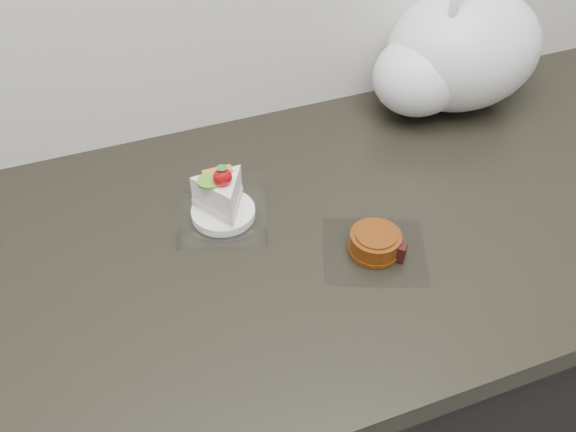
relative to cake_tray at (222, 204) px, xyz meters
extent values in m
cube|color=black|center=(0.05, -0.07, -0.50)|extent=(2.00, 0.60, 0.86)
cube|color=black|center=(0.05, -0.07, -0.05)|extent=(2.04, 0.64, 0.04)
cube|color=white|center=(0.00, 0.00, -0.03)|extent=(0.16, 0.16, 0.00)
cylinder|color=white|center=(0.00, 0.00, -0.02)|extent=(0.10, 0.10, 0.01)
ellipsoid|color=red|center=(0.00, -0.01, 0.06)|extent=(0.03, 0.02, 0.03)
cone|color=#2D7223|center=(0.00, -0.01, 0.07)|extent=(0.02, 0.02, 0.01)
cylinder|color=#6FA630|center=(-0.02, 0.00, 0.05)|extent=(0.03, 0.03, 0.00)
cube|color=orange|center=(0.00, 0.02, 0.05)|extent=(0.04, 0.02, 0.00)
cube|color=white|center=(0.18, -0.14, -0.03)|extent=(0.19, 0.18, 0.00)
cylinder|color=#6C370C|center=(0.18, -0.14, -0.01)|extent=(0.09, 0.09, 0.03)
cylinder|color=#6C370C|center=(0.18, -0.14, -0.02)|extent=(0.09, 0.09, 0.01)
cylinder|color=#6C370C|center=(0.18, -0.14, 0.01)|extent=(0.07, 0.07, 0.00)
cube|color=black|center=(0.21, -0.17, -0.01)|extent=(0.03, 0.03, 0.03)
ellipsoid|color=white|center=(0.50, 0.15, 0.08)|extent=(0.35, 0.31, 0.21)
ellipsoid|color=white|center=(0.40, 0.14, 0.06)|extent=(0.21, 0.20, 0.14)
camera|label=1|loc=(-0.16, -0.70, 0.63)|focal=40.00mm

